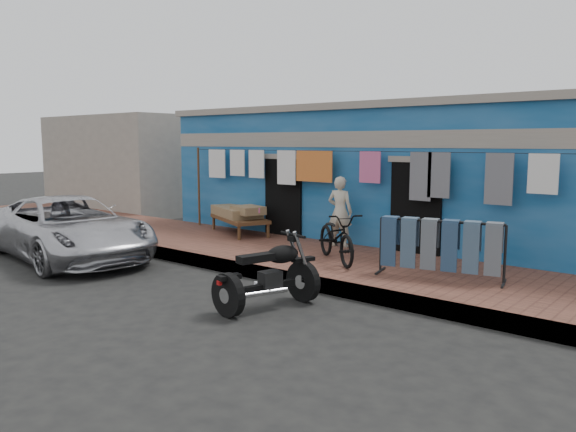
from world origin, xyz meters
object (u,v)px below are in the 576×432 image
(bicycle, at_px, (337,231))
(motorcycle, at_px, (267,273))
(seated_person, at_px, (340,212))
(charpoy, at_px, (240,220))
(jeans_rack, at_px, (440,248))
(car, at_px, (68,227))

(bicycle, distance_m, motorcycle, 2.54)
(seated_person, height_order, bicycle, seated_person)
(charpoy, xyz_separation_m, jeans_rack, (5.80, -1.19, 0.17))
(seated_person, distance_m, bicycle, 1.57)
(car, distance_m, seated_person, 5.82)
(charpoy, bearing_deg, jeans_rack, -11.55)
(car, distance_m, bicycle, 5.79)
(car, height_order, motorcycle, car)
(car, height_order, bicycle, bicycle)
(car, relative_size, seated_person, 3.23)
(seated_person, height_order, jeans_rack, seated_person)
(motorcycle, xyz_separation_m, charpoy, (-4.21, 3.68, 0.04))
(car, relative_size, charpoy, 2.18)
(motorcycle, relative_size, charpoy, 0.80)
(bicycle, bearing_deg, car, 151.30)
(car, height_order, jeans_rack, car)
(car, distance_m, charpoy, 3.97)
(charpoy, height_order, jeans_rack, jeans_rack)
(jeans_rack, bearing_deg, car, -161.13)
(bicycle, bearing_deg, motorcycle, -133.33)
(bicycle, height_order, jeans_rack, bicycle)
(seated_person, relative_size, motorcycle, 0.85)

